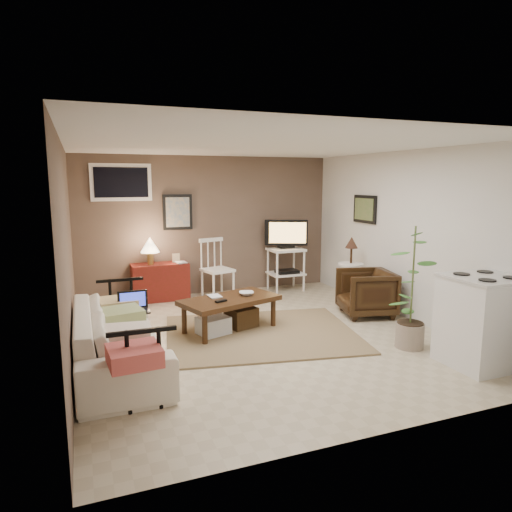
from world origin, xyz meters
name	(u,v)px	position (x,y,z in m)	size (l,w,h in m)	color
floor	(262,336)	(0.00, 0.00, 0.00)	(5.00, 5.00, 0.00)	#C1B293
art_back	(178,212)	(-0.55, 2.48, 1.45)	(0.50, 0.03, 0.60)	black
art_right	(365,209)	(2.23, 1.05, 1.52)	(0.03, 0.60, 0.45)	black
window	(121,182)	(-1.45, 2.48, 1.95)	(0.96, 0.03, 0.60)	white
rug	(261,334)	(0.01, 0.04, 0.01)	(2.42, 1.93, 0.02)	olive
coffee_table	(229,312)	(-0.34, 0.32, 0.27)	(1.41, 1.02, 0.48)	#3E2210
sofa	(118,328)	(-1.80, -0.37, 0.43)	(2.21, 0.64, 0.86)	silver
sofa_pillows	(125,325)	(-1.75, -0.62, 0.53)	(0.42, 2.10, 0.15)	#F1DCC7
sofa_end_rails	(130,332)	(-1.67, -0.37, 0.37)	(0.59, 2.21, 0.74)	black
laptop	(133,305)	(-1.59, 0.01, 0.56)	(0.34, 0.25, 0.23)	black
red_console	(159,278)	(-0.93, 2.28, 0.37)	(0.93, 0.41, 1.07)	maroon
spindle_chair	(217,270)	(0.02, 2.11, 0.47)	(0.55, 0.55, 1.01)	white
tv_stand	(286,253)	(1.34, 2.15, 0.68)	(0.73, 0.50, 1.29)	white
side_table	(351,262)	(1.95, 0.97, 0.67)	(0.41, 0.41, 1.09)	white
armchair	(366,291)	(1.78, 0.29, 0.37)	(0.73, 0.68, 0.75)	black
potted_plant	(413,283)	(1.50, -1.02, 0.79)	(0.37, 0.37, 1.49)	gray
stove	(482,321)	(1.87, -1.72, 0.49)	(0.76, 0.71, 0.99)	white
bowl	(246,288)	(-0.07, 0.37, 0.55)	(0.20, 0.05, 0.20)	#3E2210
book_table	(209,289)	(-0.58, 0.44, 0.56)	(0.16, 0.02, 0.22)	#3E2210
book_console	(176,257)	(-0.66, 2.20, 0.73)	(0.17, 0.02, 0.23)	#3E2210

